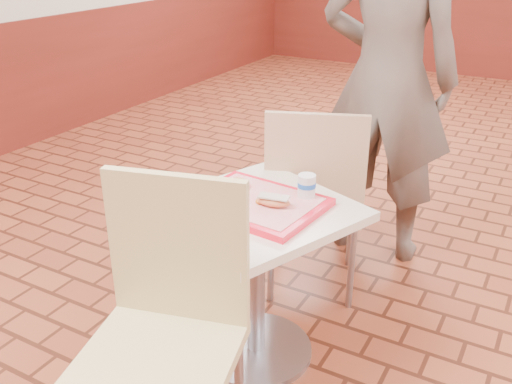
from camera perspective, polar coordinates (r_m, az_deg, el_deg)
The scene contains 8 objects.
main_table at distance 2.26m, azimuth -0.00°, elevation -6.60°, with size 0.66×0.66×0.69m.
chair_main_front at distance 1.81m, azimuth -8.97°, elevation -12.59°, with size 0.56×0.56×0.99m.
chair_main_back at distance 2.66m, azimuth 5.90°, elevation -0.19°, with size 0.57×0.57×0.95m.
customer at distance 3.00m, azimuth 13.00°, elevation 10.97°, with size 0.70×0.46×1.93m, color brown.
serving_tray at distance 2.15m, azimuth -0.00°, elevation -1.10°, with size 0.48×0.37×0.03m.
ring_donut at distance 2.24m, azimuth -1.89°, elevation 0.78°, with size 0.09×0.09×0.03m, color #C98B49.
long_john_donut at distance 2.09m, azimuth 1.70°, elevation -0.93°, with size 0.14×0.08×0.04m.
paper_cup at distance 2.16m, azimuth 5.09°, elevation 0.66°, with size 0.07×0.07×0.09m.
Camera 1 is at (-0.08, -2.51, 1.64)m, focal length 40.00 mm.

